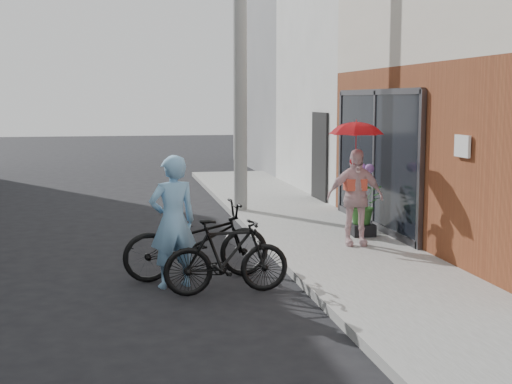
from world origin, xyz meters
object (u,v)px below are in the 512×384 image
object	(u,v)px
kimono_woman	(355,197)
planter	(363,230)
officer	(173,222)
bike_left	(197,241)
utility_pole	(240,48)
bike_right	(227,256)

from	to	relation	value
kimono_woman	planter	xyz separation A→B (m)	(0.39, 0.71, -0.67)
officer	bike_left	size ratio (longest dim) A/B	0.86
utility_pole	kimono_woman	distance (m)	4.88
officer	utility_pole	bearing A→B (deg)	-123.19
utility_pole	planter	size ratio (longest dim) A/B	18.18
utility_pole	bike_right	distance (m)	6.85
bike_right	kimono_woman	xyz separation A→B (m)	(2.39, 2.07, 0.41)
bike_left	bike_right	xyz separation A→B (m)	(0.29, -0.84, -0.05)
bike_left	utility_pole	bearing A→B (deg)	-21.11
bike_left	kimono_woman	size ratio (longest dim) A/B	1.30
officer	kimono_woman	bearing A→B (deg)	-166.88
planter	kimono_woman	bearing A→B (deg)	-118.92
utility_pole	planter	xyz separation A→B (m)	(1.57, -3.25, -3.28)
bike_right	planter	xyz separation A→B (m)	(2.79, 2.78, -0.26)
utility_pole	bike_right	bearing A→B (deg)	-101.38
bike_right	planter	world-z (taller)	bike_right
kimono_woman	utility_pole	bearing A→B (deg)	113.29
bike_left	bike_right	size ratio (longest dim) A/B	1.25
utility_pole	kimono_woman	size ratio (longest dim) A/B	4.52
bike_left	kimono_woman	bearing A→B (deg)	-70.28
officer	planter	world-z (taller)	officer
utility_pole	planter	bearing A→B (deg)	-64.17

